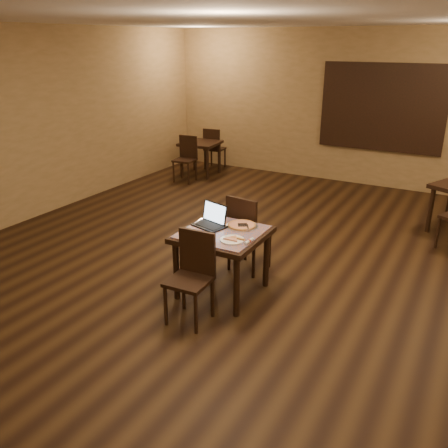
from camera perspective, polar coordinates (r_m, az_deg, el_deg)
The scene contains 18 objects.
ground at distance 5.83m, azimuth 1.57°, elevation -6.94°, with size 10.00×10.00×0.00m, color black.
wall_back at distance 9.93m, azimuth 15.60°, elevation 13.25°, with size 8.00×0.02×3.00m, color #95754C.
wall_left at distance 7.93m, azimuth -25.27°, elevation 10.18°, with size 0.02×10.00×3.00m, color #95754C.
ceiling at distance 5.14m, azimuth 1.93°, elevation 23.99°, with size 8.00×10.00×0.02m, color silver.
mural at distance 9.78m, azimuth 18.47°, elevation 13.14°, with size 2.34×0.05×1.64m.
tiled_table at distance 5.32m, azimuth -0.19°, elevation -1.91°, with size 0.93×0.93×0.76m.
chair_main_near at distance 4.90m, azimuth -3.79°, elevation -5.69°, with size 0.43×0.43×0.95m.
chair_main_far at distance 5.86m, azimuth 2.66°, elevation -0.69°, with size 0.48×0.48×1.00m.
laptop at distance 5.44m, azimuth -1.47°, elevation 0.51°, with size 0.42×0.37×0.25m.
plate at distance 5.04m, azimuth 0.99°, elevation -1.93°, with size 0.26×0.26×0.01m, color white.
pizza_slice at distance 5.03m, azimuth 0.99°, elevation -1.78°, with size 0.19×0.19×0.02m, color #D2B98C, non-canonical shape.
pizza_pan at distance 5.42m, azimuth 2.16°, elevation -0.24°, with size 0.37×0.37×0.01m, color silver.
pizza_whole at distance 5.42m, azimuth 2.16°, elevation -0.11°, with size 0.32×0.32×0.02m.
spatula at distance 5.39m, azimuth 2.26°, elevation -0.12°, with size 0.11×0.26×0.01m, color silver.
napkin_roll at distance 4.99m, azimuth 3.03°, elevation -2.07°, with size 0.05×0.16×0.04m.
other_table_b at distance 10.33m, azimuth -2.86°, elevation 9.17°, with size 0.83×0.83×0.72m.
other_table_b_chair_near at distance 9.91m, azimuth -4.55°, elevation 8.18°, with size 0.44×0.44×0.93m.
other_table_b_chair_far at distance 10.79m, azimuth -1.28°, elevation 9.32°, with size 0.44×0.44×0.93m.
Camera 1 is at (2.37, -4.56, 2.75)m, focal length 38.00 mm.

